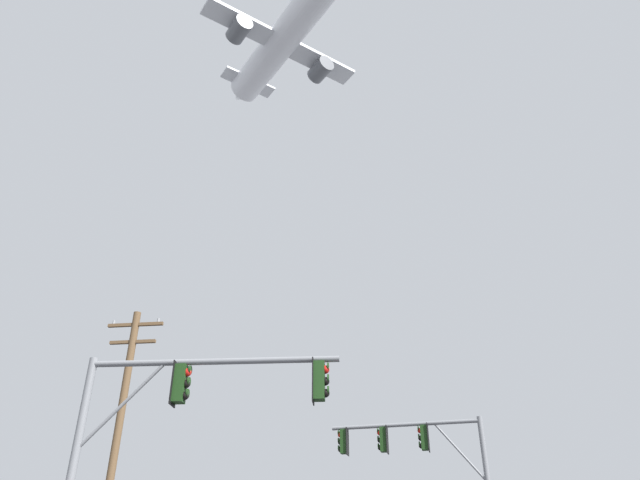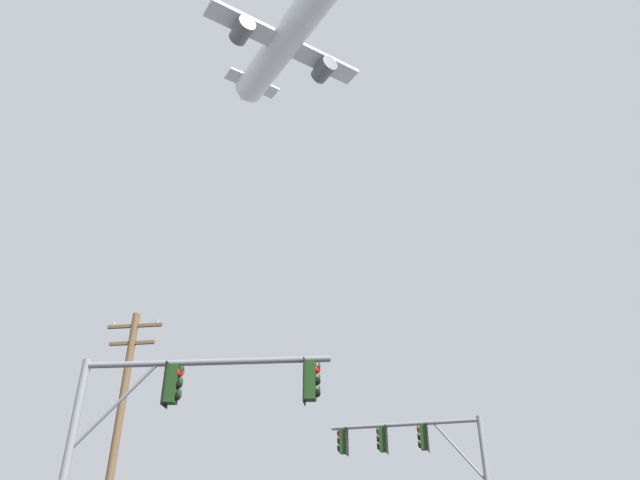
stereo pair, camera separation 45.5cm
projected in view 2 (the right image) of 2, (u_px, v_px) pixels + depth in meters
name	position (u px, v px, depth m)	size (l,w,h in m)	color
signal_pole_near	(163.00, 420.00, 13.58)	(6.15, 0.60, 6.14)	slate
signal_pole_far	(423.00, 461.00, 21.76)	(5.77, 1.05, 6.64)	slate
utility_pole	(115.00, 443.00, 20.59)	(2.20, 0.28, 10.36)	brown
airplane	(288.00, 38.00, 61.26)	(16.91, 19.22, 6.22)	white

